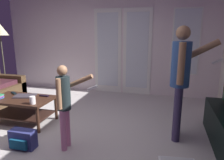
% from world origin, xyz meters
% --- Properties ---
extents(ground_plane, '(5.55, 5.40, 0.02)m').
position_xyz_m(ground_plane, '(0.00, 0.00, -0.01)').
color(ground_plane, '#B8B0AD').
extents(wall_back_with_doors, '(5.55, 0.09, 2.57)m').
position_xyz_m(wall_back_with_doors, '(0.09, 2.67, 1.25)').
color(wall_back_with_doors, silver).
rests_on(wall_back_with_doors, ground_plane).
extents(coffee_table, '(1.06, 0.62, 0.44)m').
position_xyz_m(coffee_table, '(-0.86, 0.40, 0.32)').
color(coffee_table, '#351E14').
rests_on(coffee_table, ground_plane).
extents(person_adult, '(0.69, 0.44, 1.63)m').
position_xyz_m(person_adult, '(1.73, 0.52, 0.98)').
color(person_adult, '#3B3256').
rests_on(person_adult, ground_plane).
extents(person_child, '(0.51, 0.32, 1.14)m').
position_xyz_m(person_child, '(0.27, -0.15, 0.69)').
color(person_child, pink).
rests_on(person_child, ground_plane).
extents(floor_lamp, '(0.40, 0.40, 1.77)m').
position_xyz_m(floor_lamp, '(-2.39, 1.75, 1.55)').
color(floor_lamp, '#392C29').
rests_on(floor_lamp, ground_plane).
extents(backpack, '(0.35, 0.20, 0.26)m').
position_xyz_m(backpack, '(-0.31, -0.31, 0.13)').
color(backpack, navy).
rests_on(backpack, ground_plane).
extents(laptop_closed, '(0.40, 0.32, 0.02)m').
position_xyz_m(laptop_closed, '(-0.85, 0.49, 0.45)').
color(laptop_closed, '#3C363E').
rests_on(laptop_closed, coffee_table).
extents(cup_near_edge, '(0.09, 0.09, 0.12)m').
position_xyz_m(cup_near_edge, '(-0.48, 0.20, 0.51)').
color(cup_near_edge, white).
rests_on(cup_near_edge, coffee_table).
extents(tv_remote_black, '(0.17, 0.05, 0.02)m').
position_xyz_m(tv_remote_black, '(-0.53, 0.59, 0.45)').
color(tv_remote_black, black).
rests_on(tv_remote_black, coffee_table).
extents(dvd_remote_slim, '(0.17, 0.13, 0.02)m').
position_xyz_m(dvd_remote_slim, '(-1.16, 0.59, 0.45)').
color(dvd_remote_slim, black).
rests_on(dvd_remote_slim, coffee_table).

